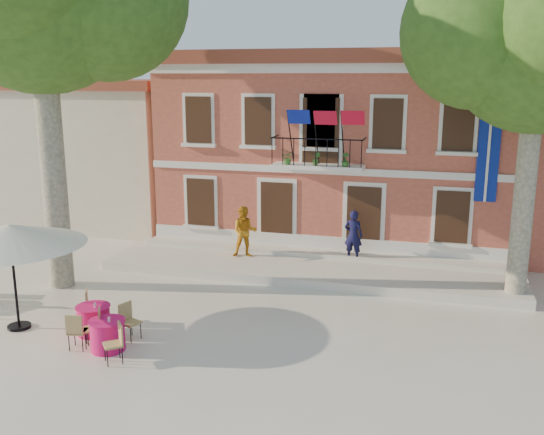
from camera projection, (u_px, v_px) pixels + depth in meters
The scene contains 10 objects.
ground at pixel (208, 314), 17.20m from camera, with size 90.00×90.00×0.00m, color beige.
main_building at pixel (339, 145), 25.17m from camera, with size 13.50×9.59×7.50m.
neighbor_west at pixel (107, 147), 29.28m from camera, with size 9.40×9.40×6.40m.
terrace at pixel (310, 268), 20.76m from camera, with size 14.00×3.40×0.30m, color silver.
plane_tree_east at pixel (539, 41), 16.44m from camera, with size 5.17×5.17×10.16m.
patio_umbrella at pixel (10, 235), 15.65m from camera, with size 3.85×3.85×2.86m.
pedestrian_navy at pixel (353, 235), 21.01m from camera, with size 0.65×0.42×1.78m, color black.
pedestrian_orange at pixel (245, 232), 21.40m from camera, with size 0.88×0.69×1.82m, color orange.
cafe_table_1 at pixel (107, 334), 14.84m from camera, with size 1.76×1.84×0.95m.
cafe_table_3 at pixel (94, 319), 15.77m from camera, with size 1.32×1.88×0.95m.
Camera 1 is at (6.12, -15.02, 6.60)m, focal length 40.00 mm.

